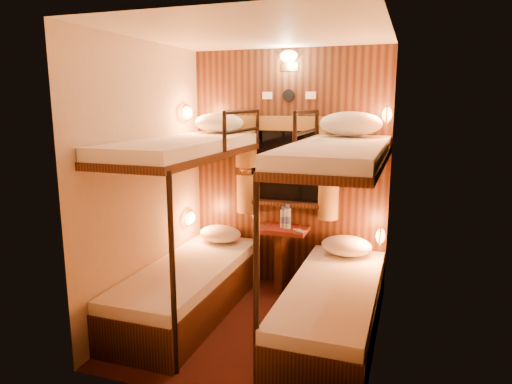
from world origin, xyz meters
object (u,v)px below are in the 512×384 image
at_px(bunk_right, 334,271).
at_px(table, 282,250).
at_px(bottle_left, 283,219).
at_px(bottle_right, 287,218).
at_px(bunk_left, 189,253).

distance_m(bunk_right, table, 1.02).
bearing_deg(table, bottle_left, 8.50).
distance_m(bottle_left, bottle_right, 0.05).
height_order(bunk_right, table, bunk_right).
height_order(bottle_left, bottle_right, bottle_right).
bearing_deg(bunk_left, bunk_right, 0.00).
relative_size(bunk_left, bunk_right, 1.00).
bearing_deg(bunk_right, bottle_left, 129.41).
bearing_deg(bottle_left, table, -171.50).
relative_size(bunk_left, bottle_right, 7.83).
distance_m(bunk_left, bottle_left, 1.04).
xyz_separation_m(bunk_left, bunk_right, (1.30, 0.00, 0.00)).
bearing_deg(bottle_left, bottle_right, -21.87).
xyz_separation_m(bottle_left, bottle_right, (0.05, -0.02, 0.01)).
relative_size(bottle_left, bottle_right, 0.89).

